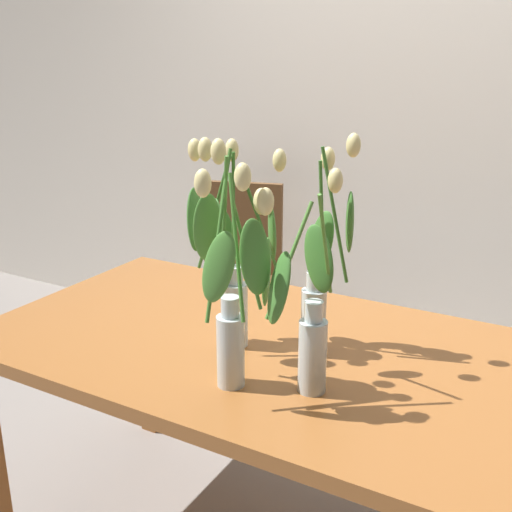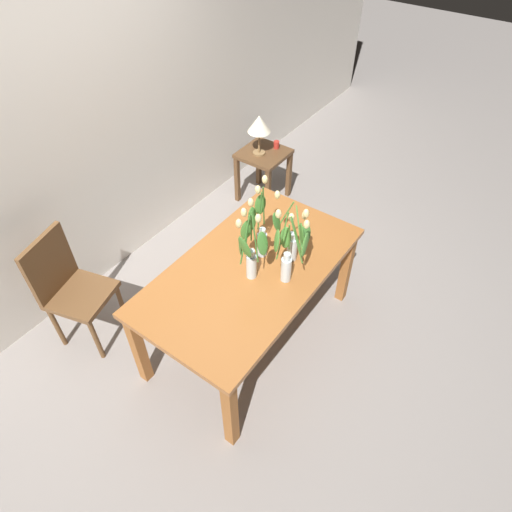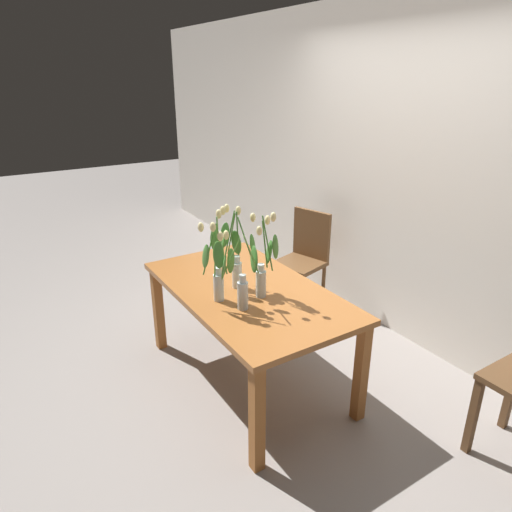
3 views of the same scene
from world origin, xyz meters
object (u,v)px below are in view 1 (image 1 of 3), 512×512
Objects in this scene: tulip_vase_2 at (309,322)px; dining_chair at (238,268)px; tulip_vase_0 at (321,286)px; tulip_vase_1 at (233,296)px; tulip_vase_3 at (231,263)px; dining_table at (261,370)px.

dining_chair is (-0.94, 1.24, -0.39)m from tulip_vase_2.
tulip_vase_0 is 0.31m from tulip_vase_1.
tulip_vase_2 is at bearing -23.43° from tulip_vase_3.
dining_table is 2.71× the size of tulip_vase_0.
tulip_vase_0 reaches higher than dining_table.
tulip_vase_3 is at bearing 122.61° from tulip_vase_1.
tulip_vase_0 is at bearing 19.39° from tulip_vase_3.
tulip_vase_1 is 1.02× the size of tulip_vase_3.
tulip_vase_0 is (0.16, 0.03, 0.28)m from dining_table.
dining_table is at bearing -169.10° from tulip_vase_0.
tulip_vase_0 is at bearing 10.90° from dining_table.
tulip_vase_0 and tulip_vase_1 have the same top height.
dining_chair is at bearing 127.28° from tulip_vase_2.
tulip_vase_3 reaches higher than dining_chair.
dining_table is at bearing 142.05° from tulip_vase_2.
dining_table is 0.33m from tulip_vase_0.
dining_chair reaches higher than dining_table.
dining_chair is (-0.78, 1.32, -0.45)m from tulip_vase_1.
tulip_vase_3 is (-0.29, 0.13, 0.06)m from tulip_vase_2.
tulip_vase_2 is (0.06, -0.21, -0.01)m from tulip_vase_0.
tulip_vase_3 is at bearing -59.58° from dining_chair.
tulip_vase_1 is at bearing -153.17° from tulip_vase_2.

